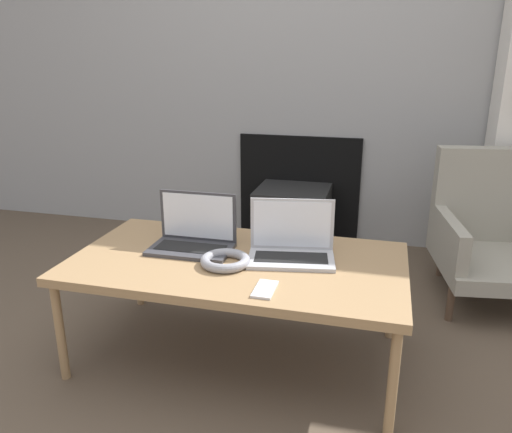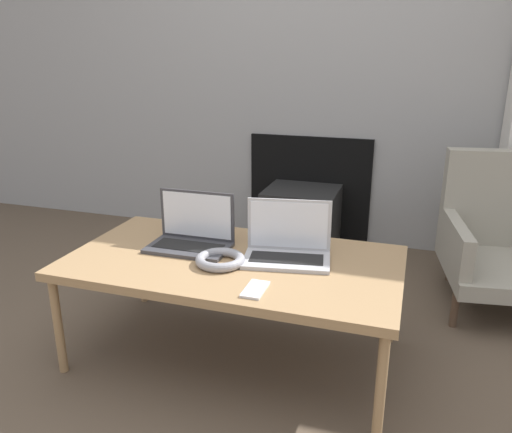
{
  "view_description": "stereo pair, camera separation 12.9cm",
  "coord_description": "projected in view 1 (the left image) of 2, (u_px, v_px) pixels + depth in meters",
  "views": [
    {
      "loc": [
        0.55,
        -1.43,
        1.25
      ],
      "look_at": [
        0.0,
        0.66,
        0.54
      ],
      "focal_mm": 35.0,
      "sensor_mm": 36.0,
      "label": 1
    },
    {
      "loc": [
        0.67,
        -1.39,
        1.25
      ],
      "look_at": [
        0.0,
        0.66,
        0.54
      ],
      "focal_mm": 35.0,
      "sensor_mm": 36.0,
      "label": 2
    }
  ],
  "objects": [
    {
      "name": "table",
      "position": [
        237.0,
        266.0,
        2.04
      ],
      "size": [
        1.34,
        0.73,
        0.45
      ],
      "color": "#9E7A51",
      "rests_on": "ground_plane"
    },
    {
      "name": "tv",
      "position": [
        292.0,
        219.0,
        3.3
      ],
      "size": [
        0.47,
        0.43,
        0.41
      ],
      "color": "black",
      "rests_on": "ground_plane"
    },
    {
      "name": "armchair",
      "position": [
        499.0,
        230.0,
        2.64
      ],
      "size": [
        0.71,
        0.72,
        0.77
      ],
      "rotation": [
        0.0,
        0.0,
        0.14
      ],
      "color": "gray",
      "rests_on": "ground_plane"
    },
    {
      "name": "laptop_right",
      "position": [
        291.0,
        245.0,
        2.02
      ],
      "size": [
        0.37,
        0.26,
        0.23
      ],
      "rotation": [
        0.0,
        0.0,
        0.17
      ],
      "color": "#B2B2B7",
      "rests_on": "table"
    },
    {
      "name": "wall_back",
      "position": [
        306.0,
        48.0,
        3.21
      ],
      "size": [
        7.0,
        0.08,
        2.6
      ],
      "color": "#999999",
      "rests_on": "ground_plane"
    },
    {
      "name": "laptop_left",
      "position": [
        194.0,
        236.0,
        2.13
      ],
      "size": [
        0.35,
        0.21,
        0.23
      ],
      "rotation": [
        0.0,
        0.0,
        0.01
      ],
      "color": "#38383D",
      "rests_on": "table"
    },
    {
      "name": "ground_plane",
      "position": [
        211.0,
        410.0,
        1.83
      ],
      "size": [
        14.0,
        14.0,
        0.0
      ],
      "primitive_type": "plane",
      "color": "brown"
    },
    {
      "name": "phone",
      "position": [
        265.0,
        289.0,
        1.76
      ],
      "size": [
        0.07,
        0.14,
        0.01
      ],
      "color": "silver",
      "rests_on": "table"
    },
    {
      "name": "headphones",
      "position": [
        225.0,
        261.0,
        1.96
      ],
      "size": [
        0.2,
        0.2,
        0.04
      ],
      "color": "gray",
      "rests_on": "table"
    }
  ]
}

